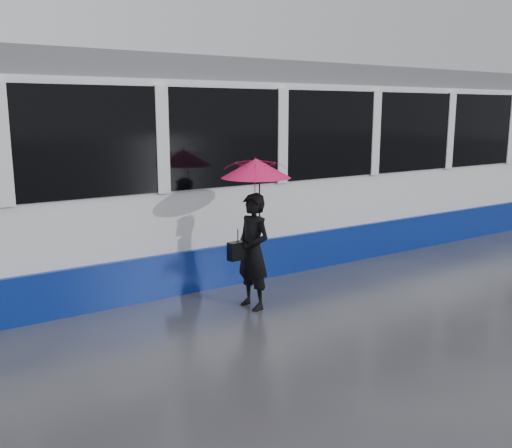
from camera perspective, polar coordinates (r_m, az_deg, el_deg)
ground at (r=7.11m, az=-5.18°, el=-10.11°), size 90.00×90.00×0.00m
rails at (r=9.27m, az=-12.68°, el=-5.15°), size 34.00×1.51×0.02m
tram at (r=10.16m, az=0.74°, el=5.92°), size 26.00×2.56×3.35m
woman at (r=7.50m, az=-0.31°, el=-2.76°), size 0.43×0.60×1.54m
umbrella at (r=7.36m, az=0.01°, el=4.25°), size 1.00×1.00×1.04m
handbag at (r=7.39m, az=-1.82°, el=-2.67°), size 0.29×0.15×0.42m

